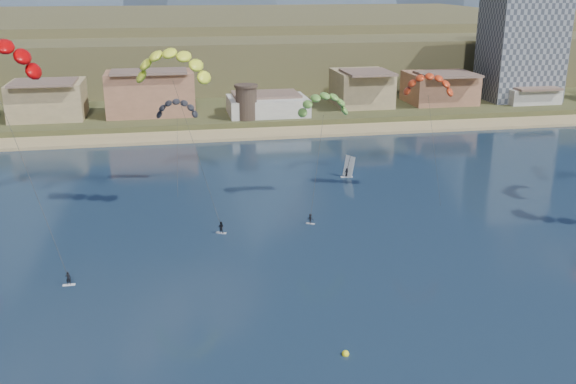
{
  "coord_description": "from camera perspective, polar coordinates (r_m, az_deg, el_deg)",
  "views": [
    {
      "loc": [
        -14.31,
        -44.12,
        35.61
      ],
      "look_at": [
        0.0,
        32.0,
        10.0
      ],
      "focal_mm": 40.78,
      "sensor_mm": 36.0,
      "label": 1
    }
  ],
  "objects": [
    {
      "name": "distant_kite_orange",
      "position": [
        111.25,
        12.2,
        9.46
      ],
      "size": [
        9.09,
        6.95,
        21.93
      ],
      "color": "#262626",
      "rests_on": "ground"
    },
    {
      "name": "kitesurfer_yellow",
      "position": [
        99.21,
        -10.09,
        11.19
      ],
      "size": [
        12.68,
        14.23,
        27.14
      ],
      "color": "silver",
      "rests_on": "ground"
    },
    {
      "name": "watchtower",
      "position": [
        161.96,
        -3.66,
        7.86
      ],
      "size": [
        5.82,
        5.82,
        8.6
      ],
      "color": "#47382D",
      "rests_on": "ground"
    },
    {
      "name": "distant_kite_dark",
      "position": [
        115.85,
        -9.69,
        7.46
      ],
      "size": [
        7.83,
        5.85,
        17.07
      ],
      "color": "#262626",
      "rests_on": "ground"
    },
    {
      "name": "kitesurfer_green",
      "position": [
        105.26,
        3.13,
        7.88
      ],
      "size": [
        9.44,
        12.98,
        19.98
      ],
      "color": "silver",
      "rests_on": "ground"
    },
    {
      "name": "windsurfer",
      "position": [
        122.1,
        5.22,
        1.88
      ],
      "size": [
        2.3,
        2.51,
        3.97
      ],
      "color": "silver",
      "rests_on": "ground"
    },
    {
      "name": "town",
      "position": [
        170.35,
        -19.36,
        7.95
      ],
      "size": [
        400.0,
        24.0,
        12.0
      ],
      "color": "silver",
      "rests_on": "ground"
    },
    {
      "name": "buoy",
      "position": [
        66.78,
        5.03,
        -13.88
      ],
      "size": [
        0.74,
        0.74,
        0.74
      ],
      "color": "#FFF21A",
      "rests_on": "ground"
    },
    {
      "name": "apartment_tower",
      "position": [
        199.51,
        19.72,
        12.14
      ],
      "size": [
        20.0,
        16.0,
        32.0
      ],
      "color": "gray",
      "rests_on": "ground"
    },
    {
      "name": "foothills",
      "position": [
        280.27,
        -3.15,
        12.84
      ],
      "size": [
        940.0,
        210.0,
        18.0
      ],
      "color": "brown",
      "rests_on": "ground"
    },
    {
      "name": "land",
      "position": [
        605.34,
        -9.59,
        14.68
      ],
      "size": [
        2200.0,
        900.0,
        4.0
      ],
      "color": "brown",
      "rests_on": "ground"
    },
    {
      "name": "beach",
      "position": [
        154.89,
        -5.08,
        5.03
      ],
      "size": [
        2200.0,
        12.0,
        0.9
      ],
      "color": "tan",
      "rests_on": "ground"
    }
  ]
}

